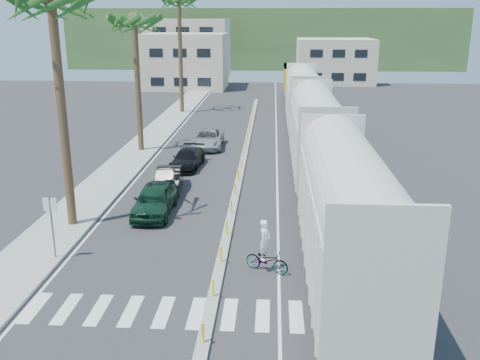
% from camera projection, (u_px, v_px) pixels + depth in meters
% --- Properties ---
extents(ground, '(140.00, 140.00, 0.00)m').
position_uv_depth(ground, '(216.00, 287.00, 21.20)').
color(ground, '#28282B').
rests_on(ground, ground).
extents(sidewalk, '(3.00, 90.00, 0.15)m').
position_uv_depth(sidewalk, '(147.00, 142.00, 45.55)').
color(sidewalk, gray).
rests_on(sidewalk, ground).
extents(rails, '(1.56, 100.00, 0.06)m').
position_uv_depth(rails, '(304.00, 137.00, 47.63)').
color(rails, black).
rests_on(rails, ground).
extents(median, '(0.45, 60.00, 0.85)m').
position_uv_depth(median, '(244.00, 158.00, 40.23)').
color(median, gray).
rests_on(median, ground).
extents(crosswalk, '(14.00, 2.20, 0.01)m').
position_uv_depth(crosswalk, '(210.00, 313.00, 19.29)').
color(crosswalk, silver).
rests_on(crosswalk, ground).
extents(lane_markings, '(9.42, 90.00, 0.01)m').
position_uv_depth(lane_markings, '(222.00, 144.00, 45.19)').
color(lane_markings, silver).
rests_on(lane_markings, ground).
extents(freight_train, '(3.00, 60.94, 5.85)m').
position_uv_depth(freight_train, '(311.00, 120.00, 39.87)').
color(freight_train, beige).
rests_on(freight_train, ground).
extents(palm_trees, '(3.50, 37.20, 13.75)m').
position_uv_depth(palm_trees, '(139.00, 10.00, 40.20)').
color(palm_trees, brown).
rests_on(palm_trees, ground).
extents(street_sign, '(0.60, 0.08, 3.00)m').
position_uv_depth(street_sign, '(51.00, 218.00, 22.96)').
color(street_sign, slate).
rests_on(street_sign, ground).
extents(buildings, '(38.00, 27.00, 10.00)m').
position_uv_depth(buildings, '(222.00, 54.00, 88.72)').
color(buildings, beige).
rests_on(buildings, ground).
extents(hillside, '(80.00, 20.00, 12.00)m').
position_uv_depth(hillside, '(264.00, 38.00, 114.92)').
color(hillside, '#385628').
rests_on(hillside, ground).
extents(car_lead, '(2.00, 4.86, 1.65)m').
position_uv_depth(car_lead, '(155.00, 199.00, 28.88)').
color(car_lead, '#11331F').
rests_on(car_lead, ground).
extents(car_second, '(2.27, 4.55, 1.41)m').
position_uv_depth(car_second, '(169.00, 180.00, 32.77)').
color(car_second, black).
rests_on(car_second, ground).
extents(car_third, '(2.61, 4.89, 1.33)m').
position_uv_depth(car_third, '(187.00, 159.00, 37.84)').
color(car_third, black).
rests_on(car_third, ground).
extents(car_rear, '(2.54, 5.25, 1.44)m').
position_uv_depth(car_rear, '(208.00, 139.00, 43.72)').
color(car_rear, '#B1B4B7').
rests_on(car_rear, ground).
extents(cyclist, '(2.09, 2.41, 2.30)m').
position_uv_depth(cyclist, '(267.00, 256.00, 22.32)').
color(cyclist, '#9EA0A5').
rests_on(cyclist, ground).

